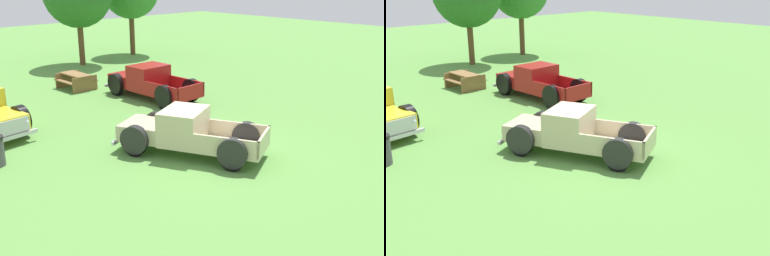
# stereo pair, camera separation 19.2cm
# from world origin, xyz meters

# --- Properties ---
(ground_plane) EXTENTS (80.00, 80.00, 0.00)m
(ground_plane) POSITION_xyz_m (0.00, 0.00, 0.00)
(ground_plane) COLOR #5B9342
(pickup_truck_foreground) EXTENTS (3.62, 5.17, 1.50)m
(pickup_truck_foreground) POSITION_xyz_m (-0.67, 0.84, 0.72)
(pickup_truck_foreground) COLOR #C6B793
(pickup_truck_foreground) RESTS_ON ground_plane
(pickup_truck_behind_right) EXTENTS (2.14, 5.13, 1.55)m
(pickup_truck_behind_right) POSITION_xyz_m (3.00, 7.11, 0.74)
(pickup_truck_behind_right) COLOR maroon
(pickup_truck_behind_right) RESTS_ON ground_plane
(picnic_table) EXTENTS (1.53, 1.84, 0.78)m
(picnic_table) POSITION_xyz_m (1.42, 10.96, 0.49)
(picnic_table) COLOR olive
(picnic_table) RESTS_ON ground_plane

